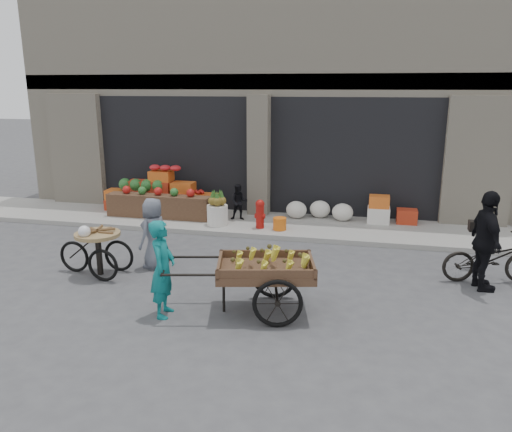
% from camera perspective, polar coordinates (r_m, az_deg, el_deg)
% --- Properties ---
extents(ground, '(80.00, 80.00, 0.00)m').
position_cam_1_polar(ground, '(9.13, -6.62, -7.95)').
color(ground, '#424244').
rests_on(ground, ground).
extents(sidewalk, '(18.00, 2.20, 0.12)m').
position_cam_1_polar(sidewalk, '(12.84, -0.54, -0.87)').
color(sidewalk, gray).
rests_on(sidewalk, ground).
extents(building, '(14.00, 6.45, 7.00)m').
position_cam_1_polar(building, '(16.22, 2.79, 14.20)').
color(building, beige).
rests_on(building, ground).
extents(fruit_display, '(3.10, 1.12, 1.24)m').
position_cam_1_polar(fruit_display, '(13.72, -10.41, 2.54)').
color(fruit_display, '#AC2F17').
rests_on(fruit_display, sidewalk).
extents(pineapple_bin, '(0.52, 0.52, 0.50)m').
position_cam_1_polar(pineapple_bin, '(12.49, -4.43, 0.12)').
color(pineapple_bin, silver).
rests_on(pineapple_bin, sidewalk).
extents(fire_hydrant, '(0.22, 0.22, 0.71)m').
position_cam_1_polar(fire_hydrant, '(12.13, 0.46, 0.37)').
color(fire_hydrant, '#A5140F').
rests_on(fire_hydrant, sidewalk).
extents(orange_bucket, '(0.32, 0.32, 0.30)m').
position_cam_1_polar(orange_bucket, '(12.05, 2.73, -0.89)').
color(orange_bucket, orange).
rests_on(orange_bucket, sidewalk).
extents(right_bay_goods, '(3.35, 0.60, 0.70)m').
position_cam_1_polar(right_bay_goods, '(13.00, 11.37, 0.63)').
color(right_bay_goods, silver).
rests_on(right_bay_goods, sidewalk).
extents(seated_person, '(0.51, 0.43, 0.93)m').
position_cam_1_polar(seated_person, '(12.89, -1.95, 1.59)').
color(seated_person, black).
rests_on(seated_person, sidewalk).
extents(banana_cart, '(2.72, 1.57, 1.07)m').
position_cam_1_polar(banana_cart, '(7.82, 0.71, -5.69)').
color(banana_cart, brown).
rests_on(banana_cart, ground).
extents(vendor_woman, '(0.43, 0.60, 1.54)m').
position_cam_1_polar(vendor_woman, '(7.84, -10.61, -5.94)').
color(vendor_woman, '#0E7071').
rests_on(vendor_woman, ground).
extents(tricycle_cart, '(1.43, 0.88, 0.95)m').
position_cam_1_polar(tricycle_cart, '(9.87, -17.61, -3.32)').
color(tricycle_cart, '#9E7F51').
rests_on(tricycle_cart, ground).
extents(vendor_grey, '(0.61, 0.78, 1.40)m').
position_cam_1_polar(vendor_grey, '(9.97, -11.62, -1.93)').
color(vendor_grey, slate).
rests_on(vendor_grey, ground).
extents(bicycle, '(1.80, 0.92, 0.90)m').
position_cam_1_polar(bicycle, '(10.06, 25.20, -4.41)').
color(bicycle, black).
rests_on(bicycle, ground).
extents(cyclist, '(0.63, 1.11, 1.78)m').
position_cam_1_polar(cyclist, '(9.52, 24.79, -2.63)').
color(cyclist, black).
rests_on(cyclist, ground).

